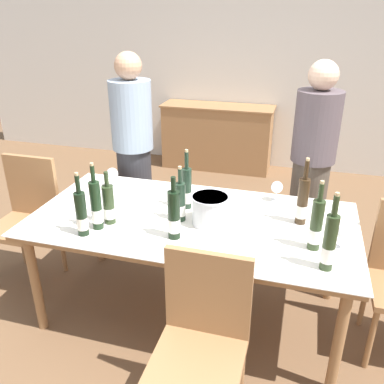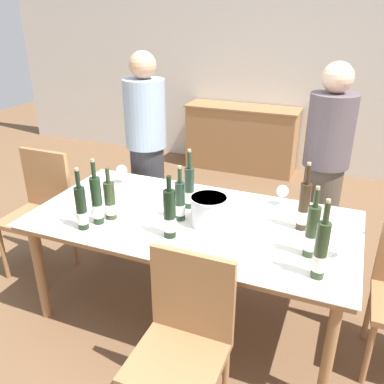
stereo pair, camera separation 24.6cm
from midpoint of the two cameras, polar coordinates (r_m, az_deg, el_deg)
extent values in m
plane|color=brown|center=(2.96, -2.48, -16.41)|extent=(12.00, 12.00, 0.00)
cube|color=silver|center=(5.30, 8.31, 18.42)|extent=(8.00, 0.10, 2.80)
cube|color=#996B42|center=(5.30, 2.20, 7.60)|extent=(1.37, 0.44, 0.80)
cube|color=#996B42|center=(5.20, 2.28, 11.93)|extent=(1.41, 0.46, 0.02)
cylinder|color=#996B42|center=(2.85, -23.50, -11.81)|extent=(0.06, 0.06, 0.69)
cylinder|color=#996B42|center=(2.33, 16.88, -19.74)|extent=(0.06, 0.06, 0.69)
cylinder|color=#996B42|center=(3.41, -15.07, -4.25)|extent=(0.06, 0.06, 0.69)
cylinder|color=#996B42|center=(2.99, 17.00, -8.80)|extent=(0.06, 0.06, 0.69)
cube|color=#996B42|center=(2.55, -2.77, -4.24)|extent=(1.98, 0.99, 0.04)
cube|color=white|center=(2.54, -2.78, -3.82)|extent=(2.01, 1.02, 0.01)
cylinder|color=silver|center=(2.44, -0.36, -2.61)|extent=(0.21, 0.21, 0.18)
cylinder|color=silver|center=(2.40, -0.36, -0.82)|extent=(0.23, 0.23, 0.01)
cylinder|color=black|center=(2.28, -5.66, -3.32)|extent=(0.07, 0.07, 0.29)
cylinder|color=white|center=(2.31, -5.59, -4.71)|extent=(0.07, 0.07, 0.08)
cylinder|color=black|center=(2.20, -5.86, 0.99)|extent=(0.03, 0.03, 0.09)
cylinder|color=black|center=(2.42, -18.10, -3.03)|extent=(0.06, 0.06, 0.26)
cylinder|color=silver|center=(2.45, -17.93, -4.24)|extent=(0.07, 0.07, 0.07)
cylinder|color=black|center=(2.35, -18.68, 0.96)|extent=(0.03, 0.03, 0.11)
cylinder|color=tan|center=(2.32, -18.88, 2.33)|extent=(0.02, 0.02, 0.02)
cylinder|color=#1E3323|center=(2.47, -4.51, -1.47)|extent=(0.06, 0.06, 0.24)
cylinder|color=white|center=(2.49, -4.47, -2.58)|extent=(0.06, 0.06, 0.07)
cylinder|color=#1E3323|center=(2.40, -4.64, 2.16)|extent=(0.02, 0.02, 0.09)
cylinder|color=tan|center=(2.38, -4.69, 3.37)|extent=(0.02, 0.02, 0.02)
cylinder|color=#28381E|center=(2.23, 14.05, -4.62)|extent=(0.07, 0.07, 0.29)
cylinder|color=white|center=(2.26, 13.88, -6.02)|extent=(0.07, 0.07, 0.08)
cylinder|color=#28381E|center=(2.14, 14.56, -0.13)|extent=(0.03, 0.03, 0.10)
cylinder|color=tan|center=(2.12, 14.72, 1.25)|extent=(0.02, 0.02, 0.02)
cylinder|color=#28381E|center=(2.51, -14.38, -1.80)|extent=(0.07, 0.07, 0.24)
cylinder|color=white|center=(2.54, -14.26, -2.88)|extent=(0.07, 0.07, 0.07)
cylinder|color=#28381E|center=(2.45, -14.78, 1.69)|extent=(0.03, 0.03, 0.09)
cylinder|color=#28381E|center=(2.07, 15.54, -6.99)|extent=(0.07, 0.07, 0.30)
cylinder|color=white|center=(2.11, 15.34, -8.52)|extent=(0.07, 0.07, 0.08)
cylinder|color=#28381E|center=(1.98, 16.19, -1.99)|extent=(0.03, 0.03, 0.11)
cylinder|color=tan|center=(1.95, 16.39, -0.39)|extent=(0.02, 0.02, 0.02)
cylinder|color=black|center=(2.46, -16.13, -1.91)|extent=(0.06, 0.06, 0.30)
cylinder|color=white|center=(2.49, -15.95, -3.25)|extent=(0.07, 0.07, 0.08)
cylinder|color=black|center=(2.38, -16.68, 2.38)|extent=(0.02, 0.02, 0.10)
cylinder|color=tan|center=(2.36, -16.84, 3.69)|extent=(0.02, 0.02, 0.02)
cylinder|color=#1E3323|center=(2.62, -3.43, 0.44)|extent=(0.06, 0.06, 0.27)
cylinder|color=white|center=(2.64, -3.40, -0.75)|extent=(0.06, 0.06, 0.08)
cylinder|color=#1E3323|center=(2.55, -3.54, 4.39)|extent=(0.03, 0.03, 0.11)
cylinder|color=tan|center=(2.52, -3.58, 5.75)|extent=(0.02, 0.02, 0.02)
cylinder|color=#332314|center=(2.48, 12.55, -1.38)|extent=(0.07, 0.07, 0.29)
cylinder|color=silver|center=(2.50, 12.42, -2.69)|extent=(0.07, 0.07, 0.08)
cylinder|color=#332314|center=(2.40, 12.98, 2.96)|extent=(0.03, 0.03, 0.11)
cylinder|color=tan|center=(2.38, 13.13, 4.42)|extent=(0.02, 0.02, 0.02)
cylinder|color=white|center=(2.80, 9.23, -1.21)|extent=(0.07, 0.07, 0.00)
cylinder|color=white|center=(2.78, 9.28, -0.54)|extent=(0.01, 0.01, 0.07)
sphere|color=white|center=(2.76, 9.36, 0.63)|extent=(0.08, 0.08, 0.08)
cylinder|color=white|center=(3.06, -13.26, 0.76)|extent=(0.06, 0.06, 0.00)
cylinder|color=white|center=(3.05, -13.33, 1.38)|extent=(0.01, 0.01, 0.07)
sphere|color=white|center=(3.03, -13.44, 2.48)|extent=(0.08, 0.08, 0.08)
cylinder|color=white|center=(2.34, 17.45, -7.56)|extent=(0.07, 0.07, 0.00)
cylinder|color=white|center=(2.32, 17.55, -6.86)|extent=(0.01, 0.01, 0.06)
sphere|color=white|center=(2.30, 17.73, -5.64)|extent=(0.07, 0.07, 0.07)
cylinder|color=#996B42|center=(2.36, -5.97, -22.53)|extent=(0.03, 0.03, 0.43)
cylinder|color=#996B42|center=(2.28, 3.56, -24.46)|extent=(0.03, 0.03, 0.43)
cube|color=#996B42|center=(2.03, -3.06, -22.89)|extent=(0.42, 0.42, 0.04)
cube|color=#996B42|center=(1.99, -1.39, -14.15)|extent=(0.42, 0.04, 0.46)
cylinder|color=#996B42|center=(2.62, 21.25, -18.82)|extent=(0.03, 0.03, 0.42)
cylinder|color=#996B42|center=(2.90, 20.78, -13.90)|extent=(0.03, 0.03, 0.42)
cylinder|color=#996B42|center=(3.17, -23.54, -10.50)|extent=(0.03, 0.03, 0.45)
cylinder|color=#996B42|center=(3.62, -24.61, -6.16)|extent=(0.03, 0.03, 0.45)
cylinder|color=#996B42|center=(3.41, -19.77, -7.26)|extent=(0.03, 0.03, 0.45)
cube|color=#996B42|center=(3.28, -24.84, -4.57)|extent=(0.42, 0.42, 0.04)
cube|color=#996B42|center=(3.30, -23.55, 0.77)|extent=(0.42, 0.04, 0.47)
cylinder|color=#2D2D33|center=(3.54, -9.81, -0.79)|extent=(0.28, 0.28, 0.89)
cylinder|color=#8C9EB2|center=(3.31, -10.69, 10.52)|extent=(0.33, 0.33, 0.54)
sphere|color=tan|center=(3.24, -11.23, 16.99)|extent=(0.21, 0.21, 0.21)
cylinder|color=#51473D|center=(3.34, 13.66, -2.83)|extent=(0.28, 0.28, 0.88)
cylinder|color=#594C51|center=(3.09, 14.95, 8.82)|extent=(0.33, 0.33, 0.52)
sphere|color=beige|center=(3.02, 15.71, 15.51)|extent=(0.21, 0.21, 0.21)
camera|label=1|loc=(0.12, -92.86, -1.30)|focal=38.00mm
camera|label=2|loc=(0.12, 87.14, 1.30)|focal=38.00mm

